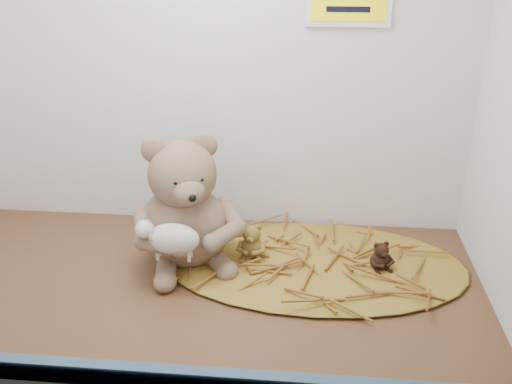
# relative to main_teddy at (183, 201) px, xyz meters

# --- Properties ---
(alcove_shell) EXTENTS (1.20, 0.60, 0.90)m
(alcove_shell) POSITION_rel_main_teddy_xyz_m (0.03, -0.01, 0.30)
(alcove_shell) COLOR #482A19
(alcove_shell) RESTS_ON ground
(front_rail) EXTENTS (1.19, 0.02, 0.04)m
(front_rail) POSITION_rel_main_teddy_xyz_m (0.03, -0.38, -0.13)
(front_rail) COLOR #3B5A72
(front_rail) RESTS_ON shelf_floor
(straw_bed) EXTENTS (0.66, 0.39, 0.01)m
(straw_bed) POSITION_rel_main_teddy_xyz_m (0.28, 0.00, -0.14)
(straw_bed) COLOR brown
(straw_bed) RESTS_ON shelf_floor
(main_teddy) EXTENTS (0.32, 0.32, 0.29)m
(main_teddy) POSITION_rel_main_teddy_xyz_m (0.00, 0.00, 0.00)
(main_teddy) COLOR #7D624D
(main_teddy) RESTS_ON shelf_floor
(toy_lamb) EXTENTS (0.14, 0.08, 0.09)m
(toy_lamb) POSITION_rel_main_teddy_xyz_m (0.00, -0.10, -0.03)
(toy_lamb) COLOR silver
(toy_lamb) RESTS_ON main_teddy
(mini_teddy_tan) EXTENTS (0.07, 0.07, 0.08)m
(mini_teddy_tan) POSITION_rel_main_teddy_xyz_m (0.15, 0.01, -0.09)
(mini_teddy_tan) COLOR brown
(mini_teddy_tan) RESTS_ON straw_bed
(mini_teddy_brown) EXTENTS (0.07, 0.07, 0.06)m
(mini_teddy_brown) POSITION_rel_main_teddy_xyz_m (0.42, -0.01, -0.10)
(mini_teddy_brown) COLOR black
(mini_teddy_brown) RESTS_ON straw_bed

